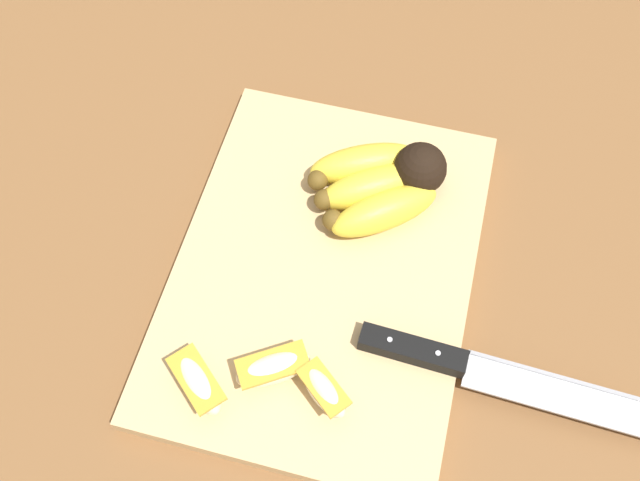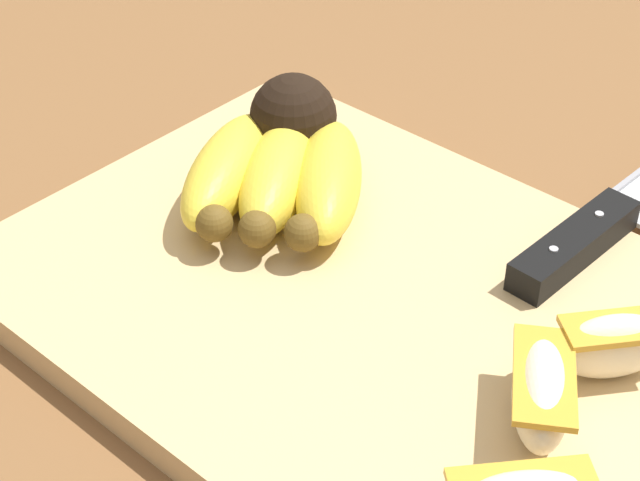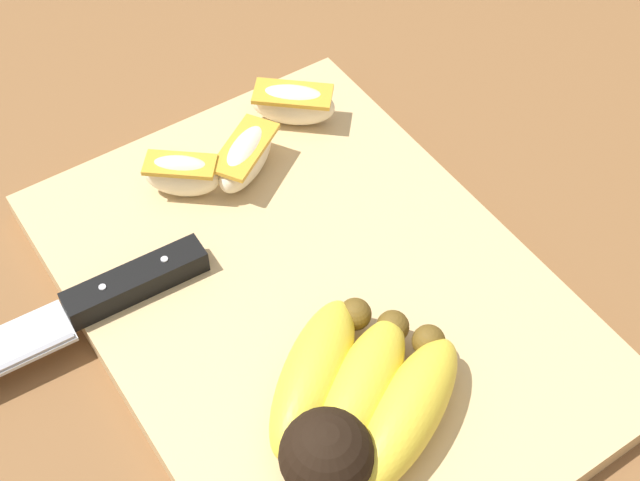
# 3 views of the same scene
# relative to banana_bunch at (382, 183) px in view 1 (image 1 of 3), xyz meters

# --- Properties ---
(ground_plane) EXTENTS (6.00, 6.00, 0.00)m
(ground_plane) POSITION_rel_banana_bunch_xyz_m (-0.10, 0.05, -0.04)
(ground_plane) COLOR brown
(cutting_board) EXTENTS (0.40, 0.29, 0.02)m
(cutting_board) POSITION_rel_banana_bunch_xyz_m (-0.09, 0.04, -0.03)
(cutting_board) COLOR tan
(cutting_board) RESTS_ON ground_plane
(banana_bunch) EXTENTS (0.15, 0.15, 0.06)m
(banana_bunch) POSITION_rel_banana_bunch_xyz_m (0.00, 0.00, 0.00)
(banana_bunch) COLOR black
(banana_bunch) RESTS_ON cutting_board
(chefs_knife) EXTENTS (0.04, 0.28, 0.02)m
(chefs_knife) POSITION_rel_banana_bunch_xyz_m (-0.17, -0.11, -0.02)
(chefs_knife) COLOR silver
(chefs_knife) RESTS_ON cutting_board
(apple_wedge_near) EXTENTS (0.06, 0.07, 0.03)m
(apple_wedge_near) POSITION_rel_banana_bunch_xyz_m (-0.25, 0.11, -0.00)
(apple_wedge_near) COLOR #F4E5C1
(apple_wedge_near) RESTS_ON cutting_board
(apple_wedge_middle) EXTENTS (0.05, 0.06, 0.04)m
(apple_wedge_middle) POSITION_rel_banana_bunch_xyz_m (-0.23, 0.00, -0.00)
(apple_wedge_middle) COLOR #F4E5C1
(apple_wedge_middle) RESTS_ON cutting_board
(apple_wedge_far) EXTENTS (0.06, 0.07, 0.03)m
(apple_wedge_far) POSITION_rel_banana_bunch_xyz_m (-0.22, 0.05, -0.00)
(apple_wedge_far) COLOR #F4E5C1
(apple_wedge_far) RESTS_ON cutting_board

